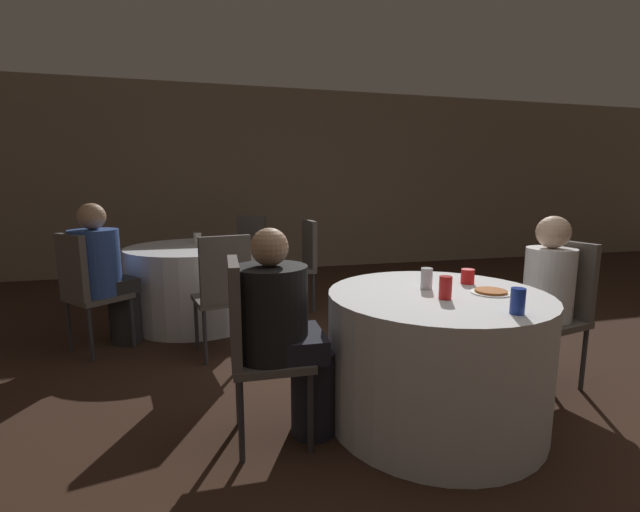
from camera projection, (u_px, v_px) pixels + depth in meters
ground_plane at (439, 403)px, 2.64m from camera, size 16.00×16.00×0.00m
wall_back at (294, 181)px, 6.78m from camera, size 16.00×0.06×2.80m
table_near at (435, 356)px, 2.43m from camera, size 1.22×1.22×0.74m
table_far at (198, 283)px, 4.24m from camera, size 1.33×1.33×0.74m
chair_near_west at (252, 336)px, 2.17m from camera, size 0.42×0.41×0.96m
chair_near_east at (557, 301)px, 2.84m from camera, size 0.47×0.47×0.96m
chair_far_south at (224, 286)px, 3.25m from camera, size 0.47×0.48×0.96m
chair_far_east at (302, 257)px, 4.56m from camera, size 0.44×0.43×0.96m
chair_far_northeast at (249, 248)px, 5.22m from camera, size 0.55×0.55×0.96m
chair_far_southwest at (85, 284)px, 3.33m from camera, size 0.56×0.56×0.96m
person_white_shirt at (539, 304)px, 2.76m from camera, size 0.49×0.35×1.14m
person_black_shirt at (284, 331)px, 2.20m from camera, size 0.53×0.38×1.12m
person_blue_shirt at (104, 274)px, 3.45m from camera, size 0.50×0.49×1.19m
pizza_plate_near at (491, 292)px, 2.36m from camera, size 0.22×0.22×0.02m
soda_can_silver at (427, 279)px, 2.44m from camera, size 0.07×0.07×0.12m
soda_can_red at (445, 288)px, 2.23m from camera, size 0.07×0.07×0.12m
soda_can_blue at (518, 301)px, 1.97m from camera, size 0.07×0.07×0.12m
cup_near at (468, 276)px, 2.58m from camera, size 0.08×0.08×0.09m
cup_far at (197, 238)px, 4.37m from camera, size 0.08×0.08×0.11m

